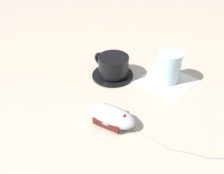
{
  "coord_description": "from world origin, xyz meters",
  "views": [
    {
      "loc": [
        0.43,
        -0.24,
        0.38
      ],
      "look_at": [
        0.0,
        -0.09,
        0.03
      ],
      "focal_mm": 35.0,
      "sensor_mm": 36.0,
      "label": 1
    }
  ],
  "objects_px": {
    "saucer": "(113,74)",
    "coffee_cup": "(113,65)",
    "computer_mouse": "(111,116)",
    "drinking_glass": "(169,67)"
  },
  "relations": [
    {
      "from": "saucer",
      "to": "coffee_cup",
      "type": "relative_size",
      "value": 1.16
    },
    {
      "from": "saucer",
      "to": "coffee_cup",
      "type": "height_order",
      "value": "coffee_cup"
    },
    {
      "from": "coffee_cup",
      "to": "drinking_glass",
      "type": "relative_size",
      "value": 1.21
    },
    {
      "from": "saucer",
      "to": "drinking_glass",
      "type": "bearing_deg",
      "value": 62.2
    },
    {
      "from": "saucer",
      "to": "computer_mouse",
      "type": "bearing_deg",
      "value": -20.87
    },
    {
      "from": "coffee_cup",
      "to": "saucer",
      "type": "bearing_deg",
      "value": -47.08
    },
    {
      "from": "computer_mouse",
      "to": "drinking_glass",
      "type": "xyz_separation_m",
      "value": [
        -0.1,
        0.21,
        0.03
      ]
    },
    {
      "from": "saucer",
      "to": "computer_mouse",
      "type": "height_order",
      "value": "computer_mouse"
    },
    {
      "from": "computer_mouse",
      "to": "drinking_glass",
      "type": "bearing_deg",
      "value": 116.35
    },
    {
      "from": "coffee_cup",
      "to": "computer_mouse",
      "type": "distance_m",
      "value": 0.19
    }
  ]
}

